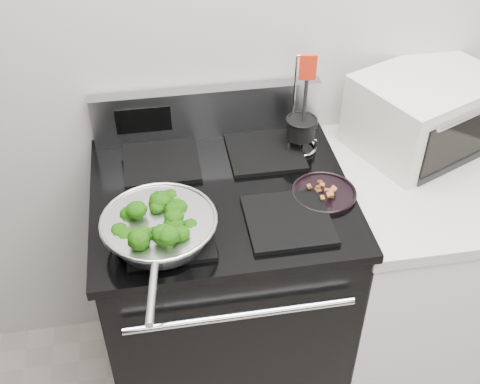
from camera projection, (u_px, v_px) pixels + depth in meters
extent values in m
cube|color=#B8B7AF|center=(298.00, 13.00, 1.87)|extent=(4.00, 0.02, 2.70)
cube|color=black|center=(224.00, 296.00, 2.14)|extent=(0.76, 0.66, 0.92)
cube|color=black|center=(221.00, 195.00, 1.84)|extent=(0.79, 0.69, 0.03)
cube|color=#99999E|center=(208.00, 113.00, 2.00)|extent=(0.76, 0.05, 0.18)
cube|color=black|center=(169.00, 234.00, 1.67)|extent=(0.24, 0.24, 0.01)
cube|color=black|center=(288.00, 220.00, 1.72)|extent=(0.24, 0.24, 0.01)
cube|color=black|center=(161.00, 162.00, 1.93)|extent=(0.24, 0.24, 0.01)
cube|color=black|center=(265.00, 151.00, 1.98)|extent=(0.24, 0.24, 0.01)
cube|color=white|center=(405.00, 276.00, 2.24)|extent=(0.60, 0.66, 0.88)
cube|color=beige|center=(430.00, 180.00, 1.95)|extent=(0.62, 0.68, 0.04)
torus|color=silver|center=(159.00, 220.00, 1.62)|extent=(0.32, 0.32, 0.01)
cylinder|color=silver|center=(152.00, 293.00, 1.43)|extent=(0.04, 0.19, 0.02)
cylinder|color=black|center=(324.00, 193.00, 1.81)|extent=(0.20, 0.20, 0.01)
cylinder|color=black|center=(301.00, 128.00, 1.95)|extent=(0.09, 0.09, 0.07)
cylinder|color=black|center=(303.00, 107.00, 1.90)|extent=(0.01, 0.01, 0.21)
cube|color=red|center=(306.00, 65.00, 1.80)|extent=(0.05, 0.02, 0.08)
cube|color=silver|center=(425.00, 112.00, 1.99)|extent=(0.54, 0.48, 0.25)
cube|color=black|center=(446.00, 143.00, 1.87)|extent=(0.33, 0.15, 0.18)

